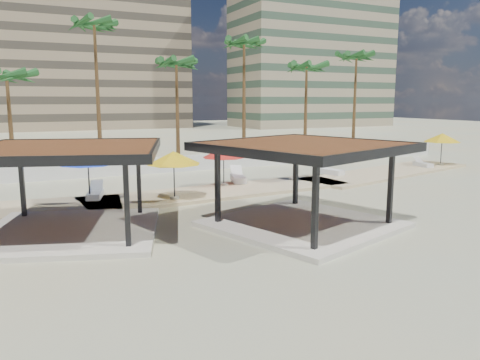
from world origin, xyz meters
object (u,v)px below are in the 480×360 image
at_px(pavilion_central, 304,177).
at_px(lounger_c, 329,171).
at_px(pavilion_west, 68,182).
at_px(lounger_a, 95,194).
at_px(lounger_b, 238,178).
at_px(lounger_d, 423,164).
at_px(umbrella_c, 224,153).

distance_m(pavilion_central, lounger_c, 14.03).
height_order(pavilion_central, lounger_c, pavilion_central).
relative_size(pavilion_west, lounger_a, 4.05).
bearing_deg(lounger_b, lounger_d, -72.94).
height_order(lounger_a, lounger_d, lounger_a).
bearing_deg(lounger_a, lounger_b, -66.49).
bearing_deg(lounger_c, pavilion_central, 124.84).
xyz_separation_m(pavilion_west, lounger_c, (18.18, 7.39, -1.75)).
relative_size(pavilion_west, lounger_c, 3.79).
xyz_separation_m(pavilion_west, umbrella_c, (9.64, 6.57, 0.05)).
bearing_deg(pavilion_central, lounger_c, 31.23).
bearing_deg(pavilion_west, umbrella_c, 52.51).
distance_m(umbrella_c, lounger_c, 8.77).
xyz_separation_m(pavilion_central, lounger_c, (9.11, 10.52, -1.77)).
height_order(pavilion_west, lounger_b, pavilion_west).
height_order(lounger_b, lounger_c, lounger_b).
relative_size(pavilion_central, umbrella_c, 2.91).
height_order(pavilion_west, lounger_c, pavilion_west).
bearing_deg(pavilion_west, pavilion_central, -0.81).
relative_size(pavilion_west, lounger_d, 4.48).
relative_size(lounger_a, lounger_d, 1.11).
bearing_deg(umbrella_c, lounger_d, 2.44).
distance_m(pavilion_west, lounger_c, 19.71).
bearing_deg(lounger_a, pavilion_central, -126.50).
height_order(lounger_b, lounger_d, lounger_b).
xyz_separation_m(pavilion_west, lounger_a, (1.92, 6.20, -1.77)).
xyz_separation_m(pavilion_central, pavilion_west, (-9.07, 3.13, -0.02)).
distance_m(pavilion_west, lounger_d, 28.16).
height_order(pavilion_central, umbrella_c, pavilion_central).
bearing_deg(lounger_d, lounger_c, 99.48).
relative_size(pavilion_central, lounger_b, 3.57).
bearing_deg(lounger_a, lounger_d, -71.43).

